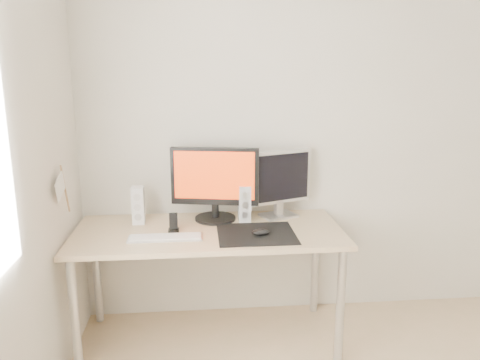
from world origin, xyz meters
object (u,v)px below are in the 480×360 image
speaker_left (138,205)px  desk (209,242)px  second_monitor (279,181)px  main_monitor (215,181)px  phone_dock (174,226)px  mouse (260,232)px  speaker_right (245,203)px  keyboard (165,238)px

speaker_left → desk: bearing=-20.6°
second_monitor → speaker_left: bearing=-176.6°
main_monitor → phone_dock: bearing=-143.3°
main_monitor → second_monitor: bearing=4.6°
second_monitor → phone_dock: second_monitor is taller
desk → mouse: bearing=-24.2°
speaker_left → phone_dock: 0.29m
second_monitor → main_monitor: bearing=-175.4°
phone_dock → main_monitor: bearing=36.7°
second_monitor → speaker_left: size_ratio=1.87×
mouse → second_monitor: second_monitor is taller
speaker_left → phone_dock: size_ratio=2.05×
phone_dock → speaker_right: bearing=19.3°
main_monitor → speaker_right: (0.18, -0.04, -0.14)m
main_monitor → phone_dock: (-0.25, -0.19, -0.22)m
desk → speaker_right: (0.23, 0.14, 0.19)m
mouse → speaker_left: size_ratio=0.43×
main_monitor → desk: bearing=-104.9°
desk → speaker_right: bearing=31.9°
keyboard → phone_dock: (0.04, 0.12, 0.03)m
mouse → phone_dock: bearing=166.1°
main_monitor → phone_dock: 0.39m
speaker_right → phone_dock: bearing=-160.7°
desk → main_monitor: main_monitor is taller
speaker_left → phone_dock: bearing=-37.5°
speaker_right → keyboard: size_ratio=0.55×
speaker_right → speaker_left: bearing=178.6°
phone_dock → keyboard: bearing=-108.3°
keyboard → phone_dock: bearing=71.7°
keyboard → phone_dock: size_ratio=3.71×
second_monitor → speaker_right: 0.27m
desk → speaker_left: bearing=159.4°
desk → second_monitor: size_ratio=3.68×
keyboard → speaker_right: bearing=30.1°
main_monitor → speaker_right: size_ratio=2.36×
mouse → speaker_right: size_ratio=0.43×
mouse → keyboard: 0.54m
main_monitor → keyboard: (-0.30, -0.31, -0.25)m
desk → second_monitor: bearing=24.9°
desk → speaker_right: 0.34m
speaker_right → second_monitor: bearing=16.8°
speaker_right → phone_dock: speaker_right is taller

